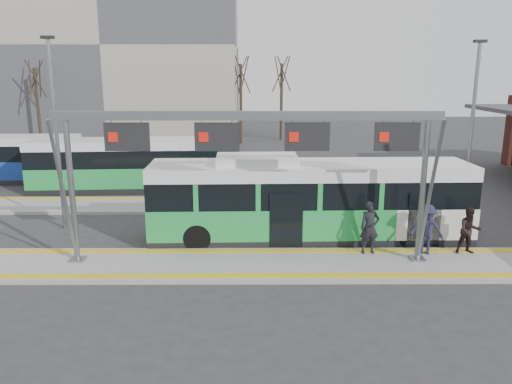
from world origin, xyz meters
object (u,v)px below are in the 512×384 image
Objects in this scene: passenger_a at (370,227)px; passenger_b at (469,231)px; gantry at (252,143)px; hero_bus at (308,202)px; passenger_c at (426,229)px.

passenger_a reaches higher than passenger_b.
passenger_a is (4.26, 0.71, -3.18)m from gantry.
gantry is 4.42m from hero_bus.
hero_bus is at bearing 49.89° from gantry.
passenger_a reaches higher than passenger_c.
passenger_a is 1.12× the size of passenger_b.
passenger_b is at bearing -7.59° from passenger_a.
hero_bus is 6.50× the size of passenger_a.
gantry reaches higher than passenger_b.
passenger_b is at bearing 4.68° from gantry.
hero_bus reaches higher than passenger_b.
gantry reaches higher than passenger_c.
gantry is 5.36m from passenger_a.
passenger_c reaches higher than passenger_b.
gantry reaches higher than passenger_a.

